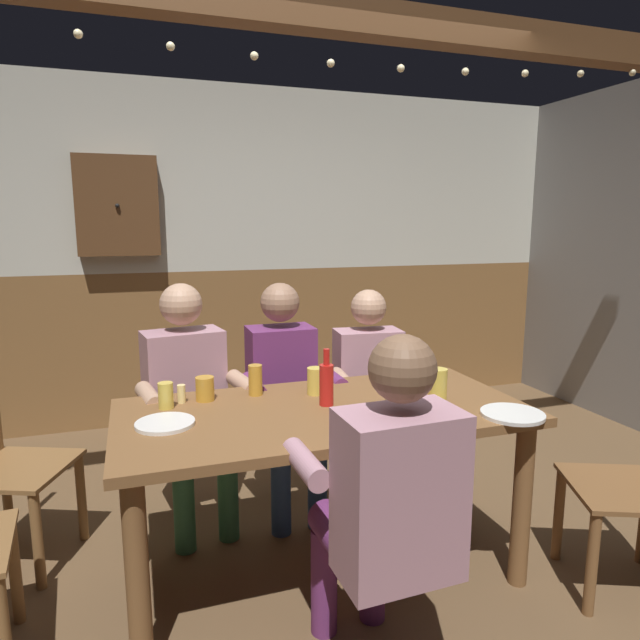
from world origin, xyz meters
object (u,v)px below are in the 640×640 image
Objects in this scene: table_candle at (181,394)px; plate_1 at (165,423)px; person_1 at (284,387)px; wall_dart_cabinet at (118,206)px; pint_glass_3 at (205,389)px; bottle_1 at (409,399)px; pint_glass_1 at (255,380)px; pint_glass_2 at (399,375)px; pint_glass_5 at (438,386)px; pint_glass_0 at (315,381)px; pint_glass_4 at (166,396)px; person_0 at (188,394)px; plate_0 at (513,414)px; bottle_0 at (326,383)px; person_3 at (387,499)px; person_2 at (372,384)px; dining_table at (323,434)px.

plate_1 is (-0.09, -0.26, -0.03)m from table_candle.
wall_dart_cabinet reaches higher than person_1.
bottle_1 is at bearing -37.45° from pint_glass_3.
pint_glass_2 is (0.65, -0.14, 0.00)m from pint_glass_1.
pint_glass_0 is at bearing 148.41° from pint_glass_5.
person_0 is at bearing 73.77° from pint_glass_4.
pint_glass_4 is (0.02, 0.21, 0.05)m from plate_1.
plate_0 is 0.55m from pint_glass_2.
table_candle reaches higher than plate_0.
table_candle is at bearing -178.71° from pint_glass_1.
bottle_1 is at bearing 105.41° from person_1.
pint_glass_5 is (0.73, -0.36, 0.01)m from pint_glass_1.
bottle_0 is 0.68m from pint_glass_4.
pint_glass_3 is (-0.46, -0.38, 0.15)m from person_1.
pint_glass_0 is (-0.23, 0.48, -0.04)m from bottle_1.
person_3 is at bearing -126.25° from bottle_1.
pint_glass_1 reaches higher than pint_glass_3.
plate_0 is at bearing -25.51° from table_candle.
person_3 reaches higher than person_2.
bottle_1 reaches higher than dining_table.
pint_glass_0 reaches higher than plate_1.
pint_glass_0 is at bearing -16.13° from pint_glass_1.
plate_1 is at bearing 175.29° from pint_glass_5.
person_0 is 0.67m from plate_1.
pint_glass_4 is at bearing -171.05° from pint_glass_1.
bottle_0 is 0.35m from pint_glass_1.
wall_dart_cabinet is (-0.58, 1.86, 0.82)m from pint_glass_1.
person_2 reaches higher than table_candle.
pint_glass_4 is (-0.66, 0.01, -0.01)m from pint_glass_0.
person_3 reaches higher than pint_glass_3.
person_1 is at bearing -61.42° from wall_dart_cabinet.
plate_1 is 0.68m from bottle_0.
pint_glass_1 is 0.81m from pint_glass_5.
person_1 reaches higher than person_3.
bottle_0 is 2.39m from wall_dart_cabinet.
dining_table is 7.49× the size of plate_1.
bottle_0 is 0.40m from pint_glass_2.
pint_glass_2 is (0.42, 0.13, 0.19)m from dining_table.
pint_glass_2 is at bearing 13.38° from bottle_0.
person_1 reaches higher than pint_glass_0.
pint_glass_4 is 2.10m from wall_dart_cabinet.
person_0 is 1.78× the size of wall_dart_cabinet.
dining_table is 1.38× the size of person_0.
person_0 is at bearing 143.41° from pint_glass_5.
person_1 is at bearing 44.50° from plate_1.
person_0 is at bearing 5.03° from person_2.
bottle_1 is at bearing 119.65° from person_0.
table_candle is 0.33m from pint_glass_1.
pint_glass_2 reaches higher than pint_glass_0.
dining_table is at bearing -98.18° from pint_glass_0.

